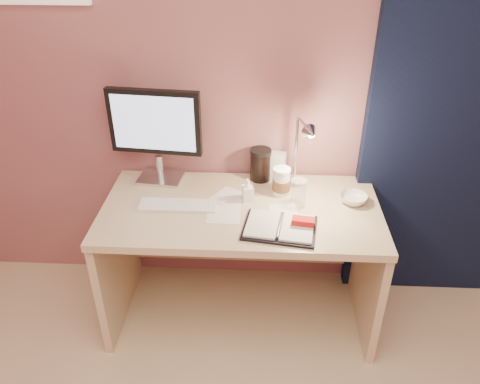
{
  "coord_description": "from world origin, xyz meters",
  "views": [
    {
      "loc": [
        0.1,
        -0.58,
        2.02
      ],
      "look_at": [
        -0.0,
        1.33,
        0.85
      ],
      "focal_mm": 35.0,
      "sensor_mm": 36.0,
      "label": 1
    }
  ],
  "objects_px": {
    "product_box": "(276,166)",
    "desk_lamp": "(291,150)",
    "monitor": "(156,128)",
    "planner": "(282,227)",
    "clear_cup": "(298,192)",
    "desk": "(242,235)",
    "keyboard": "(178,205)",
    "coffee_cup": "(281,182)",
    "bowl": "(353,199)",
    "dark_jar": "(260,166)",
    "lotion_bottle": "(248,190)"
  },
  "relations": [
    {
      "from": "lotion_bottle",
      "to": "desk_lamp",
      "type": "xyz_separation_m",
      "value": [
        0.21,
        0.06,
        0.2
      ]
    },
    {
      "from": "coffee_cup",
      "to": "product_box",
      "type": "relative_size",
      "value": 1.03
    },
    {
      "from": "desk_lamp",
      "to": "lotion_bottle",
      "type": "bearing_deg",
      "value": 178.11
    },
    {
      "from": "monitor",
      "to": "clear_cup",
      "type": "relative_size",
      "value": 3.73
    },
    {
      "from": "desk",
      "to": "dark_jar",
      "type": "xyz_separation_m",
      "value": [
        0.09,
        0.22,
        0.31
      ]
    },
    {
      "from": "dark_jar",
      "to": "keyboard",
      "type": "bearing_deg",
      "value": -143.26
    },
    {
      "from": "lotion_bottle",
      "to": "desk",
      "type": "bearing_deg",
      "value": 168.6
    },
    {
      "from": "monitor",
      "to": "desk_lamp",
      "type": "height_order",
      "value": "monitor"
    },
    {
      "from": "monitor",
      "to": "clear_cup",
      "type": "xyz_separation_m",
      "value": [
        0.74,
        -0.21,
        -0.24
      ]
    },
    {
      "from": "keyboard",
      "to": "planner",
      "type": "distance_m",
      "value": 0.54
    },
    {
      "from": "coffee_cup",
      "to": "desk_lamp",
      "type": "xyz_separation_m",
      "value": [
        0.04,
        -0.01,
        0.19
      ]
    },
    {
      "from": "monitor",
      "to": "dark_jar",
      "type": "relative_size",
      "value": 3.25
    },
    {
      "from": "desk",
      "to": "bowl",
      "type": "distance_m",
      "value": 0.62
    },
    {
      "from": "dark_jar",
      "to": "bowl",
      "type": "bearing_deg",
      "value": -24.76
    },
    {
      "from": "coffee_cup",
      "to": "bowl",
      "type": "relative_size",
      "value": 1.09
    },
    {
      "from": "product_box",
      "to": "keyboard",
      "type": "bearing_deg",
      "value": -137.85
    },
    {
      "from": "keyboard",
      "to": "planner",
      "type": "height_order",
      "value": "planner"
    },
    {
      "from": "desk",
      "to": "clear_cup",
      "type": "relative_size",
      "value": 10.1
    },
    {
      "from": "monitor",
      "to": "planner",
      "type": "height_order",
      "value": "monitor"
    },
    {
      "from": "clear_cup",
      "to": "desk_lamp",
      "type": "distance_m",
      "value": 0.22
    },
    {
      "from": "keyboard",
      "to": "clear_cup",
      "type": "distance_m",
      "value": 0.61
    },
    {
      "from": "monitor",
      "to": "product_box",
      "type": "distance_m",
      "value": 0.68
    },
    {
      "from": "bowl",
      "to": "product_box",
      "type": "distance_m",
      "value": 0.46
    },
    {
      "from": "coffee_cup",
      "to": "dark_jar",
      "type": "xyz_separation_m",
      "value": [
        -0.11,
        0.16,
        0.01
      ]
    },
    {
      "from": "desk",
      "to": "keyboard",
      "type": "relative_size",
      "value": 3.62
    },
    {
      "from": "monitor",
      "to": "dark_jar",
      "type": "height_order",
      "value": "monitor"
    },
    {
      "from": "planner",
      "to": "desk_lamp",
      "type": "xyz_separation_m",
      "value": [
        0.04,
        0.3,
        0.25
      ]
    },
    {
      "from": "product_box",
      "to": "clear_cup",
      "type": "bearing_deg",
      "value": -59.4
    },
    {
      "from": "clear_cup",
      "to": "desk_lamp",
      "type": "bearing_deg",
      "value": 117.29
    },
    {
      "from": "coffee_cup",
      "to": "lotion_bottle",
      "type": "distance_m",
      "value": 0.19
    },
    {
      "from": "dark_jar",
      "to": "monitor",
      "type": "bearing_deg",
      "value": -176.1
    },
    {
      "from": "coffee_cup",
      "to": "lotion_bottle",
      "type": "xyz_separation_m",
      "value": [
        -0.17,
        -0.07,
        -0.01
      ]
    },
    {
      "from": "product_box",
      "to": "desk_lamp",
      "type": "xyz_separation_m",
      "value": [
        0.06,
        -0.18,
        0.19
      ]
    },
    {
      "from": "planner",
      "to": "desk_lamp",
      "type": "distance_m",
      "value": 0.4
    },
    {
      "from": "coffee_cup",
      "to": "product_box",
      "type": "distance_m",
      "value": 0.18
    },
    {
      "from": "product_box",
      "to": "coffee_cup",
      "type": "bearing_deg",
      "value": -73.37
    },
    {
      "from": "desk",
      "to": "desk_lamp",
      "type": "relative_size",
      "value": 3.35
    },
    {
      "from": "lotion_bottle",
      "to": "product_box",
      "type": "height_order",
      "value": "product_box"
    },
    {
      "from": "desk",
      "to": "clear_cup",
      "type": "xyz_separation_m",
      "value": [
        0.28,
        -0.03,
        0.3
      ]
    },
    {
      "from": "keyboard",
      "to": "bowl",
      "type": "distance_m",
      "value": 0.89
    },
    {
      "from": "coffee_cup",
      "to": "product_box",
      "type": "height_order",
      "value": "coffee_cup"
    },
    {
      "from": "bowl",
      "to": "product_box",
      "type": "xyz_separation_m",
      "value": [
        -0.39,
        0.24,
        0.05
      ]
    },
    {
      "from": "keyboard",
      "to": "dark_jar",
      "type": "bearing_deg",
      "value": 36.69
    },
    {
      "from": "planner",
      "to": "desk_lamp",
      "type": "height_order",
      "value": "desk_lamp"
    },
    {
      "from": "product_box",
      "to": "desk_lamp",
      "type": "bearing_deg",
      "value": -62.36
    },
    {
      "from": "keyboard",
      "to": "planner",
      "type": "xyz_separation_m",
      "value": [
        0.52,
        -0.16,
        0.01
      ]
    },
    {
      "from": "clear_cup",
      "to": "dark_jar",
      "type": "distance_m",
      "value": 0.32
    },
    {
      "from": "product_box",
      "to": "planner",
      "type": "bearing_deg",
      "value": -78.5
    },
    {
      "from": "coffee_cup",
      "to": "clear_cup",
      "type": "height_order",
      "value": "coffee_cup"
    },
    {
      "from": "clear_cup",
      "to": "product_box",
      "type": "xyz_separation_m",
      "value": [
        -0.1,
        0.27,
        0.0
      ]
    }
  ]
}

